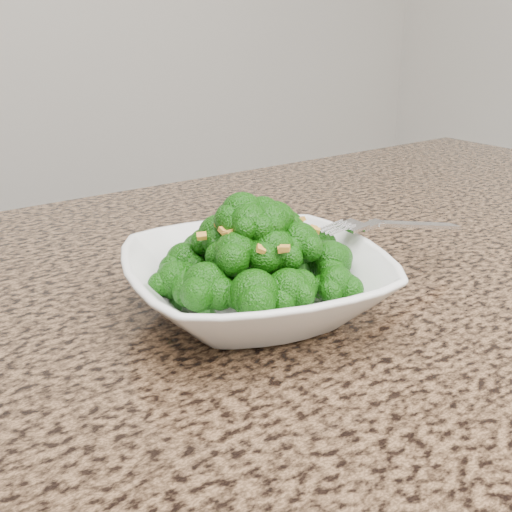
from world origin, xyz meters
TOP-DOWN VIEW (x-y plane):
  - granite_counter at (0.00, 0.30)m, footprint 1.64×1.04m
  - bowl at (0.04, 0.40)m, footprint 0.26×0.26m
  - broccoli_pile at (0.04, 0.40)m, footprint 0.18×0.18m
  - garlic_topping at (0.04, 0.40)m, footprint 0.11×0.11m
  - fork at (0.16, 0.38)m, footprint 0.19×0.03m

SIDE VIEW (x-z plane):
  - granite_counter at x=0.00m, z-range 0.87..0.90m
  - bowl at x=0.04m, z-range 0.90..0.95m
  - fork at x=0.16m, z-range 0.95..0.96m
  - broccoli_pile at x=0.04m, z-range 0.95..1.02m
  - garlic_topping at x=0.04m, z-range 1.02..1.02m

